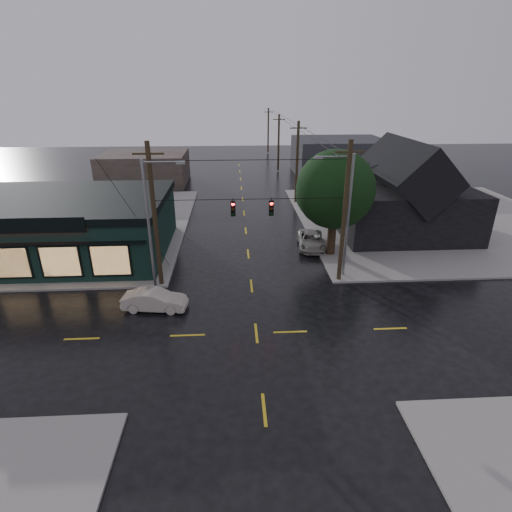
{
  "coord_description": "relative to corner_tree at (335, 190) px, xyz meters",
  "views": [
    {
      "loc": [
        -1.15,
        -19.64,
        13.3
      ],
      "look_at": [
        0.25,
        4.66,
        2.91
      ],
      "focal_mm": 28.0,
      "sensor_mm": 36.0,
      "label": 1
    }
  ],
  "objects": [
    {
      "name": "utility_pole_ne",
      "position": [
        -0.5,
        -4.88,
        -5.65
      ],
      "size": [
        2.0,
        0.32,
        10.15
      ],
      "primitive_type": null,
      "color": "black",
      "rests_on": "ground"
    },
    {
      "name": "streetlight_ne",
      "position": [
        0.0,
        -4.18,
        -5.65
      ],
      "size": [
        5.4,
        0.3,
        9.15
      ],
      "primitive_type": null,
      "color": "gray",
      "rests_on": "ground"
    },
    {
      "name": "utility_pole_far_b",
      "position": [
        -0.5,
        36.62,
        -5.65
      ],
      "size": [
        2.0,
        0.32,
        9.15
      ],
      "primitive_type": null,
      "color": "black",
      "rests_on": "ground"
    },
    {
      "name": "bg_building_west",
      "position": [
        -21.0,
        28.62,
        -3.45
      ],
      "size": [
        12.0,
        10.0,
        4.4
      ],
      "primitive_type": "cube",
      "color": "#362C27",
      "rests_on": "ground"
    },
    {
      "name": "bg_building_east",
      "position": [
        9.0,
        33.62,
        -2.85
      ],
      "size": [
        14.0,
        12.0,
        5.6
      ],
      "primitive_type": "cube",
      "color": "#2B2B30",
      "rests_on": "ground"
    },
    {
      "name": "utility_pole_far_a",
      "position": [
        -0.5,
        16.62,
        -5.65
      ],
      "size": [
        2.0,
        0.32,
        9.65
      ],
      "primitive_type": null,
      "color": "black",
      "rests_on": "ground"
    },
    {
      "name": "ground_plane",
      "position": [
        -7.0,
        -11.38,
        -5.65
      ],
      "size": [
        160.0,
        160.0,
        0.0
      ],
      "primitive_type": "plane",
      "color": "black"
    },
    {
      "name": "span_signal_assembly",
      "position": [
        -6.9,
        -4.88,
        0.05
      ],
      "size": [
        13.0,
        0.48,
        1.23
      ],
      "color": "black",
      "rests_on": "ground"
    },
    {
      "name": "utility_pole_nw",
      "position": [
        -13.5,
        -4.88,
        -5.65
      ],
      "size": [
        2.0,
        0.32,
        10.15
      ],
      "primitive_type": null,
      "color": "black",
      "rests_on": "ground"
    },
    {
      "name": "suv_silver",
      "position": [
        -1.35,
        1.78,
        -4.98
      ],
      "size": [
        2.7,
        5.02,
        1.34
      ],
      "primitive_type": "imported",
      "rotation": [
        0.0,
        0.0,
        -0.1
      ],
      "color": "#99968D",
      "rests_on": "ground"
    },
    {
      "name": "corner_tree",
      "position": [
        0.0,
        0.0,
        0.0
      ],
      "size": [
        6.35,
        6.35,
        8.7
      ],
      "color": "black",
      "rests_on": "ground"
    },
    {
      "name": "pizza_shop",
      "position": [
        -22.0,
        1.56,
        -3.09
      ],
      "size": [
        16.3,
        12.34,
        4.9
      ],
      "color": "black",
      "rests_on": "ground"
    },
    {
      "name": "sedan_cream",
      "position": [
        -13.35,
        -8.3,
        -4.97
      ],
      "size": [
        4.23,
        1.89,
        1.35
      ],
      "primitive_type": "imported",
      "rotation": [
        0.0,
        0.0,
        1.46
      ],
      "color": "#BBB1A4",
      "rests_on": "ground"
    },
    {
      "name": "utility_pole_far_c",
      "position": [
        -0.5,
        56.62,
        -5.65
      ],
      "size": [
        2.0,
        0.32,
        9.15
      ],
      "primitive_type": null,
      "color": "black",
      "rests_on": "ground"
    },
    {
      "name": "streetlight_nw",
      "position": [
        -13.8,
        -5.58,
        -5.65
      ],
      "size": [
        5.4,
        0.3,
        9.15
      ],
      "primitive_type": null,
      "color": "gray",
      "rests_on": "ground"
    },
    {
      "name": "sidewalk_ne",
      "position": [
        13.0,
        8.62,
        -5.57
      ],
      "size": [
        28.0,
        28.0,
        0.15
      ],
      "primitive_type": "cube",
      "color": "gray",
      "rests_on": "ground"
    },
    {
      "name": "ne_building",
      "position": [
        8.0,
        5.62,
        -1.18
      ],
      "size": [
        12.6,
        11.6,
        8.75
      ],
      "color": "black",
      "rests_on": "ground"
    },
    {
      "name": "sidewalk_nw",
      "position": [
        -27.0,
        8.62,
        -5.57
      ],
      "size": [
        28.0,
        28.0,
        0.15
      ],
      "primitive_type": "cube",
      "color": "gray",
      "rests_on": "ground"
    }
  ]
}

